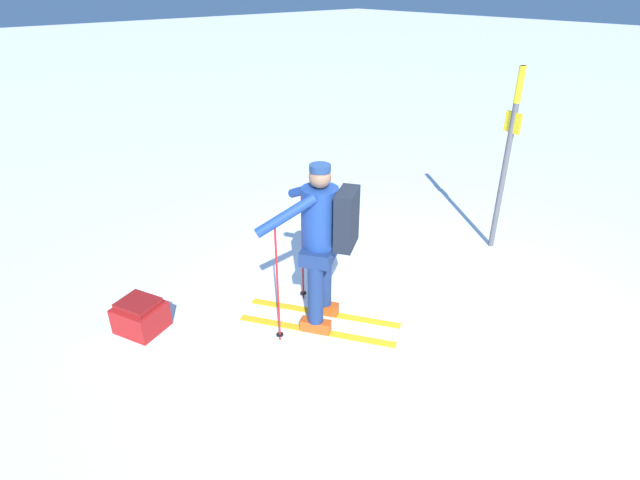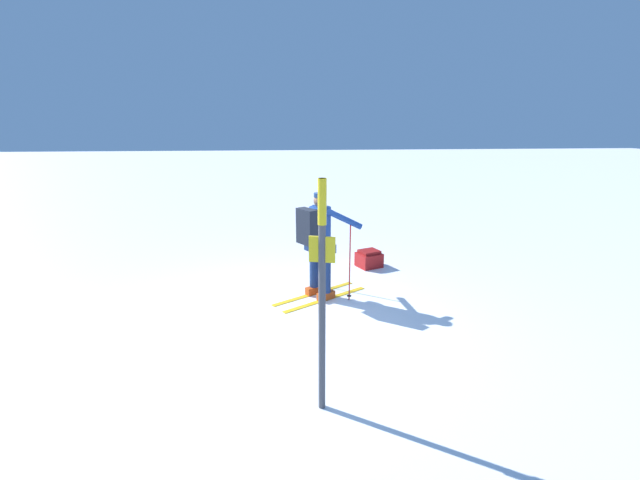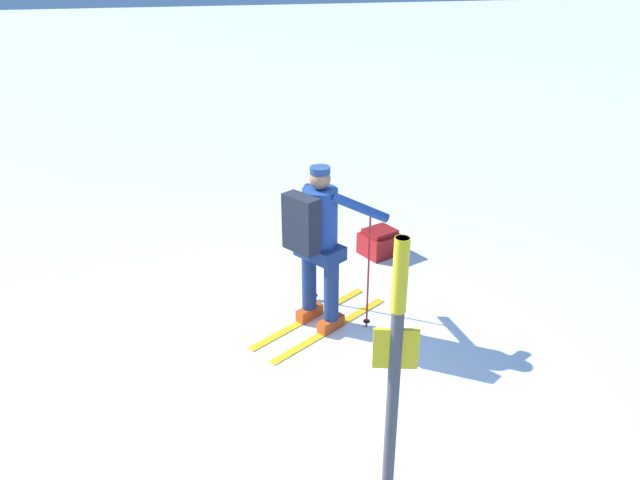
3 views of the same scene
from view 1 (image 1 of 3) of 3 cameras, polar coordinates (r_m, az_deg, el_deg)
name	(u,v)px [view 1 (image 1 of 3)]	position (r m, az deg, el deg)	size (l,w,h in m)	color
ground_plane	(397,317)	(5.34, 8.81, -8.68)	(80.00, 80.00, 0.00)	white
skier	(323,237)	(4.67, 0.35, 0.30)	(1.59, 1.27, 1.70)	gold
dropped_backpack	(140,316)	(5.34, -19.84, -8.14)	(0.55, 0.53, 0.34)	maroon
trail_marker	(509,147)	(6.49, 20.75, 9.95)	(0.24, 0.09, 2.28)	#4C4C51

